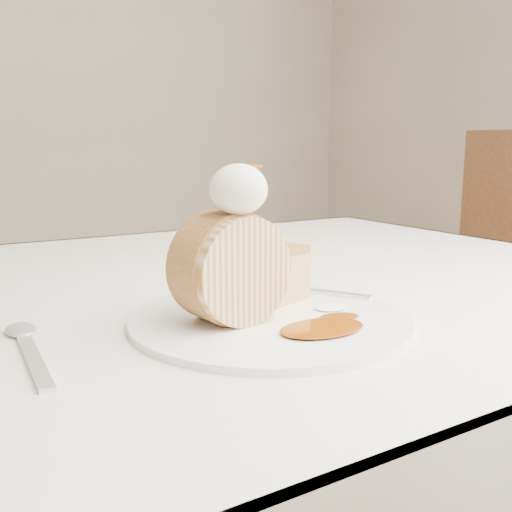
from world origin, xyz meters
TOP-DOWN VIEW (x-y plane):
  - table at (0.00, 0.20)m, footprint 1.40×0.90m
  - plate at (0.05, 0.00)m, footprint 0.35×0.35m
  - roulade_slice at (0.01, 0.01)m, footprint 0.11×0.07m
  - cake_chunk at (0.09, 0.05)m, footprint 0.08×0.07m
  - whipped_cream at (0.02, -0.00)m, footprint 0.05×0.05m
  - caramel_drizzle at (0.03, 0.00)m, footprint 0.03×0.02m
  - caramel_pool at (0.07, -0.06)m, footprint 0.10×0.08m
  - fork at (0.15, 0.05)m, footprint 0.11×0.15m
  - spoon at (-0.17, 0.01)m, footprint 0.03×0.16m

SIDE VIEW (x-z plane):
  - table at x=0.00m, z-range 0.29..1.04m
  - spoon at x=-0.17m, z-range 0.75..0.75m
  - plate at x=0.05m, z-range 0.75..0.76m
  - fork at x=0.15m, z-range 0.76..0.76m
  - caramel_pool at x=0.07m, z-range 0.76..0.76m
  - cake_chunk at x=0.09m, z-range 0.76..0.81m
  - roulade_slice at x=0.01m, z-range 0.76..0.86m
  - whipped_cream at x=0.02m, z-range 0.86..0.91m
  - caramel_drizzle at x=0.03m, z-range 0.91..0.91m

